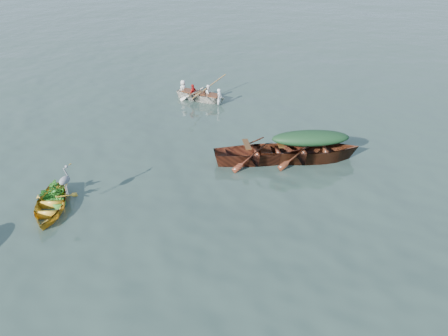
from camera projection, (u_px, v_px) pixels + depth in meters
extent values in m
plane|color=#2F4139|center=(189.00, 202.00, 13.48)|extent=(140.00, 140.00, 0.00)
imported|color=gold|center=(51.00, 211.00, 13.06)|extent=(2.64, 3.18, 0.78)
imported|color=#521F13|center=(308.00, 160.00, 15.86)|extent=(5.16, 3.85, 1.22)
imported|color=#612A18|center=(262.00, 161.00, 15.77)|extent=(4.88, 3.90, 1.16)
imported|color=silver|center=(201.00, 100.00, 21.23)|extent=(3.63, 1.19, 0.82)
ellipsoid|color=#14321A|center=(311.00, 138.00, 15.44)|extent=(2.84, 2.12, 0.52)
imported|color=#19621A|center=(52.00, 181.00, 13.21)|extent=(1.07, 1.13, 0.60)
imported|color=silver|center=(201.00, 85.00, 20.84)|extent=(2.55, 1.05, 0.76)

